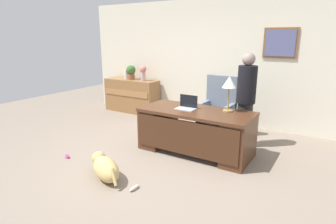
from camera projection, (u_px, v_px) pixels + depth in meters
ground_plane at (154, 162)px, 4.40m from camera, size 12.00×12.00×0.00m
back_wall at (220, 62)px, 6.18m from camera, size 7.00×0.16×2.70m
desk at (195, 130)px, 4.65m from camera, size 1.84×0.84×0.73m
credenza at (132, 96)px, 7.26m from camera, size 1.44×0.50×0.84m
armchair at (218, 111)px, 5.40m from camera, size 0.60×0.59×1.18m
person_standing at (246, 100)px, 4.83m from camera, size 0.32×0.32×1.65m
dog_lying at (105, 168)px, 3.85m from camera, size 0.73×0.55×0.30m
laptop at (187, 105)px, 4.66m from camera, size 0.32×0.22×0.22m
desk_lamp at (229, 84)px, 4.40m from camera, size 0.22×0.22×0.57m
vase_with_flowers at (143, 72)px, 6.90m from camera, size 0.17×0.17×0.37m
vase_empty at (126, 74)px, 7.20m from camera, size 0.11×0.11×0.23m
potted_plant at (131, 72)px, 7.10m from camera, size 0.24×0.24×0.36m
dog_toy_bone at (67, 156)px, 4.54m from camera, size 0.15×0.11×0.05m
dog_toy_plush at (134, 188)px, 3.59m from camera, size 0.06×0.18×0.05m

